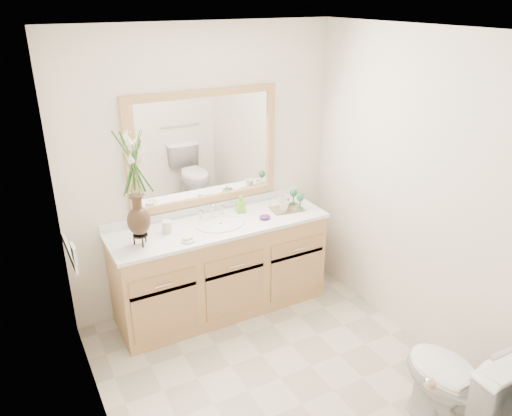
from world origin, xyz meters
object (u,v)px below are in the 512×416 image
toilet (456,386)px  flower_vase (134,174)px  tray (287,209)px  soap_bottle (241,205)px  tumbler (167,227)px

toilet → flower_vase: (-1.38, 1.87, 1.03)m
flower_vase → toilet: bearing=-53.6°
flower_vase → tray: flower_vase is taller
soap_bottle → tray: 0.41m
flower_vase → tumbler: size_ratio=8.38×
toilet → tumbler: tumbler is taller
toilet → tumbler: (-1.14, 1.98, 0.51)m
toilet → soap_bottle: bearing=-78.0°
toilet → flower_vase: 2.55m
flower_vase → tumbler: 0.58m
toilet → soap_bottle: soap_bottle is taller
toilet → tray: tray is taller
tray → flower_vase: bearing=-170.0°
flower_vase → tray: (1.32, 0.04, -0.56)m
flower_vase → tray: bearing=1.8°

